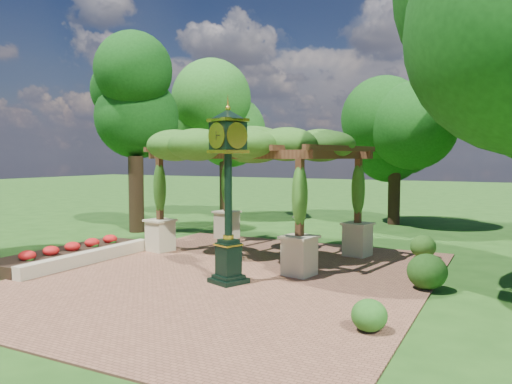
% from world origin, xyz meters
% --- Properties ---
extents(ground, '(120.00, 120.00, 0.00)m').
position_xyz_m(ground, '(0.00, 0.00, 0.00)').
color(ground, '#1E4714').
rests_on(ground, ground).
extents(brick_plaza, '(10.00, 12.00, 0.04)m').
position_xyz_m(brick_plaza, '(0.00, 1.00, 0.02)').
color(brick_plaza, brown).
rests_on(brick_plaza, ground).
extents(border_wall, '(0.35, 5.00, 0.40)m').
position_xyz_m(border_wall, '(-4.60, 0.50, 0.20)').
color(border_wall, '#C6B793').
rests_on(border_wall, ground).
extents(flower_bed, '(1.50, 5.00, 0.36)m').
position_xyz_m(flower_bed, '(-5.50, 0.50, 0.18)').
color(flower_bed, red).
rests_on(flower_bed, ground).
extents(pedestal_clock, '(1.13, 1.13, 4.44)m').
position_xyz_m(pedestal_clock, '(0.31, 0.38, 2.66)').
color(pedestal_clock, black).
rests_on(pedestal_clock, brick_plaza).
extents(pergola, '(7.20, 5.27, 4.11)m').
position_xyz_m(pergola, '(-0.85, 4.16, 3.37)').
color(pergola, beige).
rests_on(pergola, brick_plaza).
extents(sundial, '(0.61, 0.61, 0.96)m').
position_xyz_m(sundial, '(-0.56, 7.16, 0.42)').
color(sundial, gray).
rests_on(sundial, ground).
extents(shrub_front, '(0.84, 0.84, 0.59)m').
position_xyz_m(shrub_front, '(4.39, -1.49, 0.34)').
color(shrub_front, '#225819').
rests_on(shrub_front, brick_plaza).
extents(shrub_mid, '(1.23, 1.23, 0.85)m').
position_xyz_m(shrub_mid, '(4.87, 2.05, 0.47)').
color(shrub_mid, '#1F4914').
rests_on(shrub_mid, brick_plaza).
extents(shrub_back, '(0.80, 0.80, 0.71)m').
position_xyz_m(shrub_back, '(4.18, 5.89, 0.40)').
color(shrub_back, '#2B5819').
rests_on(shrub_back, brick_plaza).
extents(tree_west_near, '(3.66, 3.66, 8.40)m').
position_xyz_m(tree_west_near, '(-7.70, 6.21, 5.75)').
color(tree_west_near, black).
rests_on(tree_west_near, ground).
extents(tree_west_far, '(3.77, 3.77, 7.81)m').
position_xyz_m(tree_west_far, '(-6.82, 12.21, 5.35)').
color(tree_west_far, '#322413').
rests_on(tree_west_far, ground).
extents(tree_north, '(3.78, 3.78, 6.40)m').
position_xyz_m(tree_north, '(1.60, 13.79, 4.39)').
color(tree_north, '#321F14').
rests_on(tree_north, ground).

